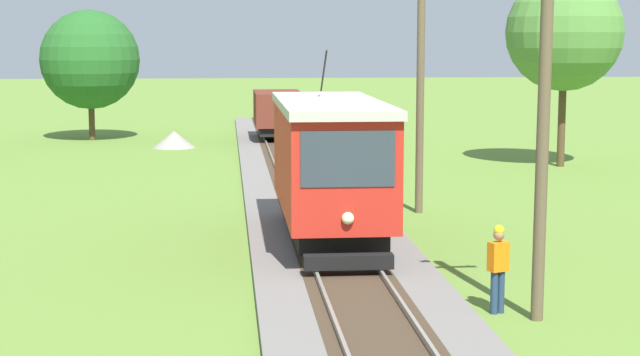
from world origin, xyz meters
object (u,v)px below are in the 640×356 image
utility_pole_near_tram (543,130)px  gravel_pile (174,139)px  tree_right_near (90,60)px  tree_left_far (565,33)px  track_worker (498,265)px  red_tram (330,163)px  utility_pole_mid (420,74)px  freight_car (278,112)px

utility_pole_near_tram → gravel_pile: bearing=104.9°
tree_right_near → tree_left_far: bearing=-31.8°
track_worker → tree_left_far: tree_left_far is taller
red_tram → tree_right_near: bearing=108.7°
red_tram → utility_pole_mid: 6.23m
red_tram → gravel_pile: size_ratio=4.04×
red_tram → tree_left_far: size_ratio=1.06×
tree_left_far → utility_pole_mid: bearing=-126.8°
track_worker → tree_right_near: tree_right_near is taller
tree_right_near → tree_left_far: tree_left_far is taller
freight_car → tree_right_near: 10.35m
red_tram → utility_pole_near_tram: (3.28, -7.49, 1.50)m
freight_car → tree_left_far: bearing=-44.3°
red_tram → tree_left_far: 19.73m
utility_pole_near_tram → tree_right_near: 38.66m
track_worker → tree_right_near: bearing=-2.5°
freight_car → utility_pole_near_tram: 34.57m
utility_pole_mid → gravel_pile: bearing=113.3°
freight_car → track_worker: (2.65, -33.76, -0.57)m
utility_pole_mid → tree_left_far: (8.13, 10.87, 1.31)m
tree_right_near → tree_left_far: (21.20, -13.17, 1.36)m
freight_car → track_worker: bearing=-85.5°
gravel_pile → tree_left_far: tree_left_far is taller
tree_left_far → red_tram: bearing=-126.0°
utility_pole_mid → red_tram: bearing=-124.0°
utility_pole_near_tram → gravel_pile: (-8.54, 32.17, -3.28)m
tree_left_far → tree_right_near: bearing=148.2°
tree_right_near → tree_left_far: 25.00m
red_tram → tree_right_near: 30.58m
track_worker → utility_pole_mid: bearing=-24.8°
tree_right_near → track_worker: bearing=-70.8°
gravel_pile → track_worker: 32.56m
red_tram → utility_pole_near_tram: utility_pole_near_tram is taller
gravel_pile → utility_pole_near_tram: bearing=-75.1°
utility_pole_mid → gravel_pile: utility_pole_mid is taller
tree_left_far → gravel_pile: bearing=151.7°
freight_car → track_worker: size_ratio=2.91×
red_tram → freight_car: bearing=90.0°
red_tram → tree_left_far: tree_left_far is taller
gravel_pile → tree_left_far: (16.67, -8.96, 5.20)m
red_tram → tree_left_far: bearing=54.0°
utility_pole_near_tram → track_worker: (-0.64, 0.59, -2.71)m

